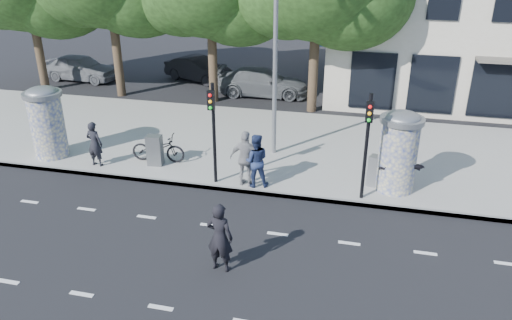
% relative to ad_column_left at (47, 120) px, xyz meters
% --- Properties ---
extents(ground, '(120.00, 120.00, 0.00)m').
position_rel_ad_column_left_xyz_m(ground, '(7.20, -4.50, -1.54)').
color(ground, black).
rests_on(ground, ground).
extents(sidewalk, '(40.00, 8.00, 0.15)m').
position_rel_ad_column_left_xyz_m(sidewalk, '(7.20, 3.00, -1.46)').
color(sidewalk, gray).
rests_on(sidewalk, ground).
extents(curb, '(40.00, 0.10, 0.16)m').
position_rel_ad_column_left_xyz_m(curb, '(7.20, -0.95, -1.46)').
color(curb, slate).
rests_on(curb, ground).
extents(lane_dash_near, '(32.00, 0.12, 0.01)m').
position_rel_ad_column_left_xyz_m(lane_dash_near, '(7.20, -6.70, -1.53)').
color(lane_dash_near, silver).
rests_on(lane_dash_near, ground).
extents(lane_dash_far, '(32.00, 0.12, 0.01)m').
position_rel_ad_column_left_xyz_m(lane_dash_far, '(7.20, -3.10, -1.53)').
color(lane_dash_far, silver).
rests_on(lane_dash_far, ground).
extents(ad_column_left, '(1.36, 1.36, 2.65)m').
position_rel_ad_column_left_xyz_m(ad_column_left, '(0.00, 0.00, 0.00)').
color(ad_column_left, beige).
rests_on(ad_column_left, sidewalk).
extents(ad_column_right, '(1.36, 1.36, 2.65)m').
position_rel_ad_column_left_xyz_m(ad_column_right, '(12.40, 0.20, 0.00)').
color(ad_column_right, beige).
rests_on(ad_column_right, sidewalk).
extents(traffic_pole_near, '(0.22, 0.31, 3.40)m').
position_rel_ad_column_left_xyz_m(traffic_pole_near, '(6.60, -0.71, 0.69)').
color(traffic_pole_near, black).
rests_on(traffic_pole_near, sidewalk).
extents(traffic_pole_far, '(0.22, 0.31, 3.40)m').
position_rel_ad_column_left_xyz_m(traffic_pole_far, '(11.40, -0.71, 0.69)').
color(traffic_pole_far, black).
rests_on(traffic_pole_far, sidewalk).
extents(street_lamp, '(0.25, 0.93, 8.00)m').
position_rel_ad_column_left_xyz_m(street_lamp, '(8.00, 2.13, 3.26)').
color(street_lamp, slate).
rests_on(street_lamp, sidewalk).
extents(ped_b, '(0.63, 0.45, 1.65)m').
position_rel_ad_column_left_xyz_m(ped_b, '(2.07, -0.39, -0.56)').
color(ped_b, black).
rests_on(ped_b, sidewalk).
extents(ped_c, '(1.02, 0.89, 1.80)m').
position_rel_ad_column_left_xyz_m(ped_c, '(7.96, -0.61, -0.49)').
color(ped_c, navy).
rests_on(ped_c, sidewalk).
extents(ped_e, '(1.17, 0.74, 1.89)m').
position_rel_ad_column_left_xyz_m(ped_e, '(7.66, -0.65, -0.44)').
color(ped_e, gray).
rests_on(ped_e, sidewalk).
extents(ped_f, '(1.57, 0.96, 1.60)m').
position_rel_ad_column_left_xyz_m(ped_f, '(12.59, -0.11, -0.59)').
color(ped_f, black).
rests_on(ped_f, sidewalk).
extents(man_road, '(0.72, 0.51, 1.87)m').
position_rel_ad_column_left_xyz_m(man_road, '(8.10, -4.99, -0.60)').
color(man_road, black).
rests_on(man_road, ground).
extents(bicycle, '(0.83, 2.00, 1.03)m').
position_rel_ad_column_left_xyz_m(bicycle, '(4.09, 0.44, -0.87)').
color(bicycle, black).
rests_on(bicycle, sidewalk).
extents(cabinet_left, '(0.56, 0.43, 1.11)m').
position_rel_ad_column_left_xyz_m(cabinet_left, '(4.09, 0.15, -0.83)').
color(cabinet_left, '#5E6062').
rests_on(cabinet_left, sidewalk).
extents(cabinet_right, '(0.60, 0.52, 1.05)m').
position_rel_ad_column_left_xyz_m(cabinet_right, '(11.81, 0.27, -0.86)').
color(cabinet_right, slate).
rests_on(cabinet_right, sidewalk).
extents(car_left, '(2.06, 4.45, 1.48)m').
position_rel_ad_column_left_xyz_m(car_left, '(-4.91, 10.19, -0.80)').
color(car_left, slate).
rests_on(car_left, ground).
extents(car_mid, '(2.90, 4.35, 1.35)m').
position_rel_ad_column_left_xyz_m(car_mid, '(1.69, 11.61, -0.86)').
color(car_mid, black).
rests_on(car_mid, ground).
extents(car_right, '(2.20, 4.91, 1.40)m').
position_rel_ad_column_left_xyz_m(car_right, '(5.88, 9.71, -0.84)').
color(car_right, '#56595D').
rests_on(car_right, ground).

